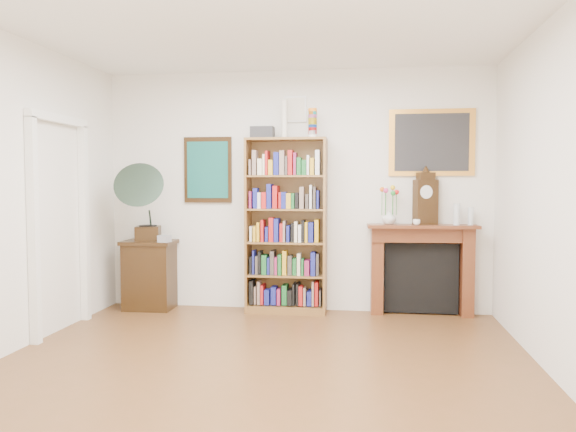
# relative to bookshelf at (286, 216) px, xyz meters

# --- Properties ---
(room) EXTENTS (4.51, 5.01, 2.81)m
(room) POSITION_rel_bookshelf_xyz_m (0.08, -2.31, 0.28)
(room) COLOR brown
(room) RESTS_ON ground
(door_casing) EXTENTS (0.08, 1.02, 2.17)m
(door_casing) POSITION_rel_bookshelf_xyz_m (-2.12, -1.11, 0.14)
(door_casing) COLOR white
(door_casing) RESTS_ON left_wall
(teal_poster) EXTENTS (0.58, 0.04, 0.78)m
(teal_poster) POSITION_rel_bookshelf_xyz_m (-0.97, 0.16, 0.53)
(teal_poster) COLOR black
(teal_poster) RESTS_ON back_wall
(small_picture) EXTENTS (0.26, 0.04, 0.30)m
(small_picture) POSITION_rel_bookshelf_xyz_m (0.08, 0.16, 1.23)
(small_picture) COLOR white
(small_picture) RESTS_ON back_wall
(gilt_painting) EXTENTS (0.95, 0.04, 0.75)m
(gilt_painting) POSITION_rel_bookshelf_xyz_m (1.63, 0.16, 0.83)
(gilt_painting) COLOR gold
(gilt_painting) RESTS_ON back_wall
(bookshelf) EXTENTS (0.92, 0.33, 2.31)m
(bookshelf) POSITION_rel_bookshelf_xyz_m (0.00, 0.00, 0.00)
(bookshelf) COLOR brown
(bookshelf) RESTS_ON floor
(side_cabinet) EXTENTS (0.61, 0.45, 0.82)m
(side_cabinet) POSITION_rel_bookshelf_xyz_m (-1.63, -0.05, -0.71)
(side_cabinet) COLOR black
(side_cabinet) RESTS_ON floor
(fireplace) EXTENTS (1.23, 0.35, 1.03)m
(fireplace) POSITION_rel_bookshelf_xyz_m (1.53, 0.09, -0.52)
(fireplace) COLOR #4F1C12
(fireplace) RESTS_ON floor
(gramophone) EXTENTS (0.70, 0.80, 0.90)m
(gramophone) POSITION_rel_bookshelf_xyz_m (-1.64, -0.20, 0.20)
(gramophone) COLOR black
(gramophone) RESTS_ON side_cabinet
(cd_stack) EXTENTS (0.14, 0.14, 0.08)m
(cd_stack) POSITION_rel_bookshelf_xyz_m (-1.38, -0.21, -0.27)
(cd_stack) COLOR #B3B4C0
(cd_stack) RESTS_ON side_cabinet
(mantel_clock) EXTENTS (0.28, 0.22, 0.58)m
(mantel_clock) POSITION_rel_bookshelf_xyz_m (1.56, 0.08, 0.19)
(mantel_clock) COLOR black
(mantel_clock) RESTS_ON fireplace
(flower_vase) EXTENTS (0.18, 0.18, 0.16)m
(flower_vase) POSITION_rel_bookshelf_xyz_m (1.16, 0.04, -0.01)
(flower_vase) COLOR silver
(flower_vase) RESTS_ON fireplace
(teacup) EXTENTS (0.10, 0.10, 0.07)m
(teacup) POSITION_rel_bookshelf_xyz_m (1.46, -0.03, -0.06)
(teacup) COLOR white
(teacup) RESTS_ON fireplace
(bottle_left) EXTENTS (0.07, 0.07, 0.24)m
(bottle_left) POSITION_rel_bookshelf_xyz_m (1.90, 0.04, 0.03)
(bottle_left) COLOR silver
(bottle_left) RESTS_ON fireplace
(bottle_right) EXTENTS (0.06, 0.06, 0.20)m
(bottle_right) POSITION_rel_bookshelf_xyz_m (2.06, 0.08, 0.01)
(bottle_right) COLOR silver
(bottle_right) RESTS_ON fireplace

